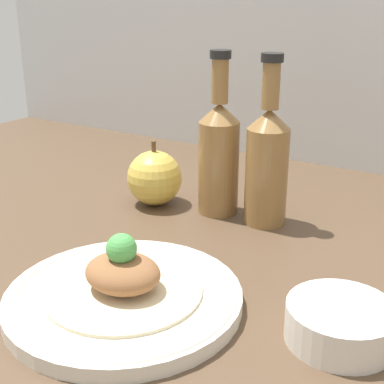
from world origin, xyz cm
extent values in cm
cube|color=brown|center=(0.00, 0.00, -2.00)|extent=(180.00, 110.00, 4.00)
cylinder|color=silver|center=(-7.11, -9.31, 0.86)|extent=(25.94, 25.94, 1.71)
torus|color=silver|center=(-7.11, -9.31, 1.46)|extent=(25.06, 25.06, 1.20)
cylinder|color=beige|center=(-7.11, -9.31, 1.91)|extent=(17.27, 17.27, 0.40)
ellipsoid|color=brown|center=(-7.11, -9.31, 4.02)|extent=(8.56, 7.27, 3.80)
sphere|color=#4CA34C|center=(-7.11, -9.31, 6.91)|extent=(3.32, 3.32, 3.32)
cylinder|color=olive|center=(-11.62, 19.83, 7.16)|extent=(6.22, 6.22, 14.31)
cone|color=olive|center=(-11.62, 19.83, 15.71)|extent=(6.22, 6.22, 2.80)
cylinder|color=olive|center=(-11.62, 19.83, 20.32)|extent=(2.49, 2.49, 6.41)
cylinder|color=black|center=(-11.62, 19.83, 24.12)|extent=(3.11, 3.11, 1.20)
cylinder|color=olive|center=(-3.64, 19.83, 7.16)|extent=(6.22, 6.22, 14.31)
cone|color=olive|center=(-3.64, 19.83, 15.71)|extent=(6.22, 6.22, 2.80)
cylinder|color=olive|center=(-3.64, 19.83, 20.32)|extent=(2.49, 2.49, 6.41)
cylinder|color=black|center=(-3.64, 19.83, 24.12)|extent=(3.11, 3.11, 1.20)
sphere|color=gold|center=(-21.90, 17.25, 4.42)|extent=(8.85, 8.85, 8.85)
cylinder|color=brown|center=(-21.90, 17.25, 9.54)|extent=(0.71, 0.71, 1.99)
cylinder|color=silver|center=(14.90, -3.08, 1.93)|extent=(10.80, 10.80, 3.86)
camera|label=1|loc=(25.96, -48.53, 32.19)|focal=50.00mm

